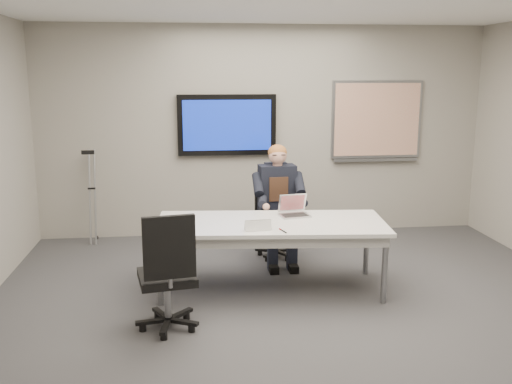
{
  "coord_description": "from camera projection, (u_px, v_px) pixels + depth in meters",
  "views": [
    {
      "loc": [
        -1.0,
        -4.59,
        2.2
      ],
      "look_at": [
        -0.33,
        1.06,
        0.99
      ],
      "focal_mm": 40.0,
      "sensor_mm": 36.0,
      "label": 1
    }
  ],
  "objects": [
    {
      "name": "floor",
      "position": [
        308.0,
        325.0,
        5.03
      ],
      "size": [
        6.0,
        6.0,
        0.02
      ],
      "primitive_type": "cube",
      "color": "#363639",
      "rests_on": "ground"
    },
    {
      "name": "wall_back",
      "position": [
        264.0,
        132.0,
        7.66
      ],
      "size": [
        6.0,
        0.02,
        2.8
      ],
      "primitive_type": "cube",
      "color": "#9D998E",
      "rests_on": "ground"
    },
    {
      "name": "wall_front",
      "position": [
        507.0,
        325.0,
        1.83
      ],
      "size": [
        6.0,
        0.02,
        2.8
      ],
      "primitive_type": "cube",
      "color": "#9D998E",
      "rests_on": "ground"
    },
    {
      "name": "conference_table",
      "position": [
        270.0,
        230.0,
        5.76
      ],
      "size": [
        2.38,
        1.16,
        0.71
      ],
      "rotation": [
        0.0,
        0.0,
        -0.09
      ],
      "color": "silver",
      "rests_on": "ground"
    },
    {
      "name": "tv_display",
      "position": [
        227.0,
        125.0,
        7.53
      ],
      "size": [
        1.3,
        0.09,
        0.8
      ],
      "color": "black",
      "rests_on": "wall_back"
    },
    {
      "name": "whiteboard",
      "position": [
        377.0,
        121.0,
        7.78
      ],
      "size": [
        1.25,
        0.08,
        1.1
      ],
      "color": "gray",
      "rests_on": "wall_back"
    },
    {
      "name": "office_chair_far",
      "position": [
        275.0,
        232.0,
        6.87
      ],
      "size": [
        0.56,
        0.56,
        0.97
      ],
      "rotation": [
        0.0,
        0.0,
        0.24
      ],
      "color": "black",
      "rests_on": "ground"
    },
    {
      "name": "office_chair_near",
      "position": [
        168.0,
        294.0,
        4.87
      ],
      "size": [
        0.59,
        0.59,
        1.07
      ],
      "rotation": [
        0.0,
        0.0,
        3.31
      ],
      "color": "black",
      "rests_on": "ground"
    },
    {
      "name": "seated_person",
      "position": [
        279.0,
        217.0,
        6.58
      ],
      "size": [
        0.44,
        0.75,
        1.37
      ],
      "rotation": [
        0.0,
        0.0,
        0.07
      ],
      "color": "#202435",
      "rests_on": "office_chair_far"
    },
    {
      "name": "crutch",
      "position": [
        92.0,
        195.0,
        7.35
      ],
      "size": [
        0.23,
        0.63,
        1.31
      ],
      "primitive_type": null,
      "rotation": [
        -0.22,
        0.0,
        -0.1
      ],
      "color": "#9A9CA1",
      "rests_on": "ground"
    },
    {
      "name": "laptop",
      "position": [
        294.0,
        210.0,
        6.0
      ],
      "size": [
        0.33,
        0.33,
        0.21
      ],
      "rotation": [
        0.0,
        0.0,
        0.17
      ],
      "color": "#BDBDC0",
      "rests_on": "conference_table"
    },
    {
      "name": "name_tent",
      "position": [
        258.0,
        225.0,
        5.43
      ],
      "size": [
        0.26,
        0.1,
        0.1
      ],
      "primitive_type": null,
      "rotation": [
        0.0,
        0.0,
        0.12
      ],
      "color": "white",
      "rests_on": "conference_table"
    },
    {
      "name": "pen",
      "position": [
        283.0,
        231.0,
        5.4
      ],
      "size": [
        0.05,
        0.15,
        0.01
      ],
      "primitive_type": "cylinder",
      "rotation": [
        0.0,
        1.57,
        1.86
      ],
      "color": "black",
      "rests_on": "conference_table"
    }
  ]
}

